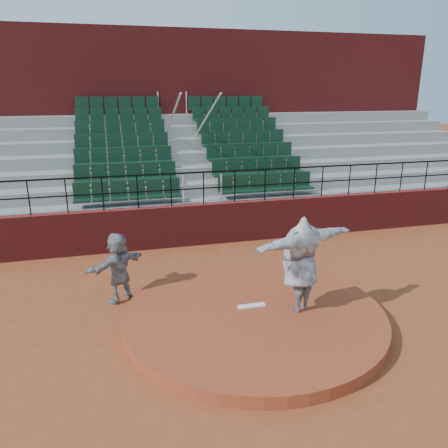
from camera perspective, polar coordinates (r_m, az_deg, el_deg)
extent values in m
plane|color=brown|center=(9.56, 3.87, -12.42)|extent=(90.00, 90.00, 0.00)
cylinder|color=#973E21|center=(9.50, 3.89, -11.76)|extent=(5.50, 5.50, 0.25)
cube|color=white|center=(9.56, 3.62, -10.61)|extent=(0.60, 0.15, 0.03)
cube|color=maroon|center=(13.76, -2.63, 0.01)|extent=(24.00, 0.30, 1.30)
cylinder|color=black|center=(13.36, -2.72, 6.78)|extent=(24.00, 0.05, 0.05)
cylinder|color=black|center=(13.46, -2.69, 4.69)|extent=(24.00, 0.04, 0.04)
cylinder|color=black|center=(13.39, -24.15, 3.11)|extent=(0.04, 0.04, 1.00)
cylinder|color=black|center=(13.25, -19.89, 3.47)|extent=(0.04, 0.04, 1.00)
cylinder|color=black|center=(13.19, -15.57, 3.81)|extent=(0.04, 0.04, 1.00)
cylinder|color=black|center=(13.21, -11.23, 4.13)|extent=(0.04, 0.04, 1.00)
cylinder|color=black|center=(13.30, -6.92, 4.43)|extent=(0.04, 0.04, 1.00)
cylinder|color=black|center=(13.46, -2.69, 4.69)|extent=(0.04, 0.04, 1.00)
cylinder|color=black|center=(13.70, 1.42, 4.93)|extent=(0.04, 0.04, 1.00)
cylinder|color=black|center=(14.00, 5.37, 5.13)|extent=(0.04, 0.04, 1.00)
cylinder|color=black|center=(14.37, 9.14, 5.30)|extent=(0.04, 0.04, 1.00)
cylinder|color=black|center=(14.79, 12.71, 5.43)|extent=(0.04, 0.04, 1.00)
cylinder|color=black|center=(15.27, 16.07, 5.55)|extent=(0.04, 0.04, 1.00)
cylinder|color=black|center=(15.80, 19.22, 5.63)|extent=(0.04, 0.04, 1.00)
cylinder|color=black|center=(16.37, 22.16, 5.70)|extent=(0.04, 0.04, 1.00)
cylinder|color=black|center=(16.98, 24.89, 5.75)|extent=(0.04, 0.04, 1.00)
cube|color=gray|center=(14.30, -3.11, 0.67)|extent=(24.00, 0.85, 1.30)
cube|color=black|center=(13.80, -12.40, 4.02)|extent=(3.30, 0.48, 0.72)
cube|color=black|center=(14.65, 5.50, 5.11)|extent=(3.30, 0.48, 0.72)
cube|color=gray|center=(15.05, -3.78, 2.30)|extent=(24.00, 0.85, 1.70)
cube|color=black|center=(14.55, -12.66, 6.29)|extent=(3.30, 0.48, 0.72)
cube|color=black|center=(15.36, 4.46, 7.22)|extent=(3.30, 0.48, 0.72)
cube|color=gray|center=(15.81, -4.38, 3.77)|extent=(24.00, 0.85, 2.10)
cube|color=black|center=(15.32, -12.90, 8.33)|extent=(3.30, 0.48, 0.72)
cube|color=black|center=(16.09, 3.50, 9.14)|extent=(3.30, 0.48, 0.72)
cube|color=gray|center=(16.58, -4.93, 5.10)|extent=(24.00, 0.85, 2.50)
cube|color=black|center=(16.11, -13.12, 10.18)|extent=(3.30, 0.48, 0.72)
cube|color=black|center=(16.85, 2.62, 10.89)|extent=(3.30, 0.48, 0.72)
cube|color=gray|center=(17.36, -5.43, 6.32)|extent=(24.00, 0.85, 2.90)
cube|color=black|center=(16.91, -13.32, 11.85)|extent=(3.30, 0.48, 0.72)
cube|color=black|center=(17.62, 1.81, 12.49)|extent=(3.30, 0.48, 0.72)
cube|color=gray|center=(18.15, -5.89, 7.42)|extent=(24.00, 0.85, 3.30)
cube|color=black|center=(17.73, -13.50, 13.37)|extent=(3.30, 0.48, 0.72)
cube|color=black|center=(18.40, 1.05, 13.95)|extent=(3.30, 0.48, 0.72)
cube|color=gray|center=(18.95, -6.31, 8.44)|extent=(24.00, 0.85, 3.70)
cube|color=black|center=(18.56, -13.67, 14.75)|extent=(3.30, 0.48, 0.72)
cube|color=black|center=(19.20, 0.35, 15.29)|extent=(3.30, 0.48, 0.72)
cylinder|color=silver|center=(16.18, -7.27, 12.43)|extent=(0.06, 5.97, 2.46)
cylinder|color=silver|center=(16.37, -3.01, 12.60)|extent=(0.06, 5.97, 2.46)
cube|color=maroon|center=(20.67, -7.29, 13.88)|extent=(24.00, 3.00, 7.10)
imported|color=black|center=(9.16, 9.93, -5.17)|extent=(2.61, 1.41, 2.05)
imported|color=black|center=(10.32, -13.62, -5.49)|extent=(1.53, 1.26, 1.64)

